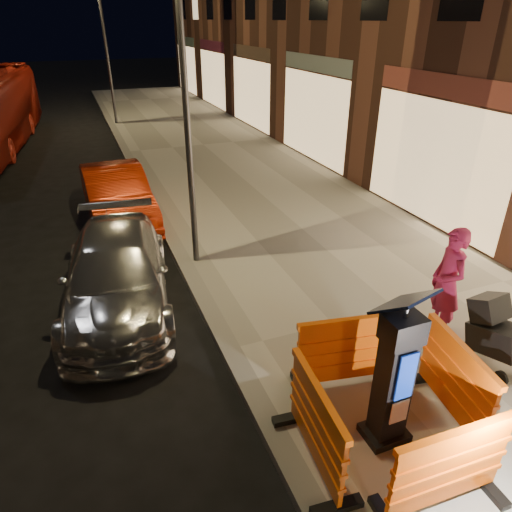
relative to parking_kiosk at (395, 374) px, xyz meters
name	(u,v)px	position (x,y,z in m)	size (l,w,h in m)	color
ground_plane	(231,356)	(-1.19, 2.21, -1.12)	(120.00, 120.00, 0.00)	black
sidewalk	(395,312)	(1.81, 2.21, -1.04)	(6.00, 60.00, 0.15)	#9A978C
kerb	(231,352)	(-1.19, 2.21, -1.04)	(0.30, 60.00, 0.15)	slate
parking_kiosk	(395,374)	(0.00, 0.00, 0.00)	(0.61, 0.61, 1.94)	black
barrier_front	(448,470)	(0.00, -0.95, -0.43)	(1.39, 0.57, 1.08)	#EE5A09
barrier_back	(346,352)	(0.00, 0.95, -0.43)	(1.39, 0.57, 1.08)	#EE5A09
barrier_kerbside	(316,426)	(-0.95, 0.00, -0.43)	(1.39, 0.57, 1.08)	#EE5A09
barrier_bldgside	(455,381)	(0.95, 0.00, -0.43)	(1.39, 0.57, 1.08)	#EE5A09
car_silver	(121,304)	(-2.59, 4.30, -1.12)	(1.76, 4.33, 1.26)	#B1B1B6
car_red	(121,220)	(-2.15, 8.29, -1.12)	(1.43, 4.10, 1.35)	#901C06
man	(447,283)	(2.01, 1.42, -0.07)	(0.66, 0.43, 1.80)	maroon
stroller	(499,336)	(2.21, 0.52, -0.46)	(0.53, 0.81, 1.02)	black
street_lamp_mid	(186,111)	(-0.94, 5.21, 2.03)	(0.12, 0.12, 6.00)	#3F3F44
street_lamp_far	(107,55)	(-0.94, 20.21, 2.03)	(0.12, 0.12, 6.00)	#3F3F44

